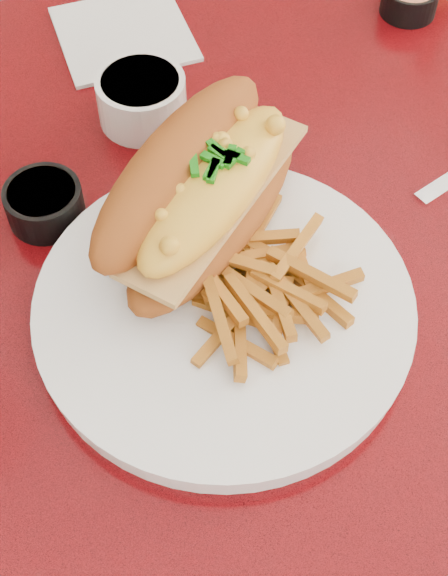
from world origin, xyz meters
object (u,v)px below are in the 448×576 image
mac_hoagie (202,189)px  fork (232,217)px  booth_bench_far (67,73)px  gravy_ramekin (142,98)px  sauce_cup_left (44,202)px  dinner_plate (224,309)px  diner_table (314,278)px

mac_hoagie → fork: 0.05m
booth_bench_far → fork: bearing=-97.6°
gravy_ramekin → sauce_cup_left: bearing=-151.0°
booth_bench_far → sauce_cup_left: (-0.24, -0.73, 0.50)m
dinner_plate → diner_table: bearing=29.0°
dinner_plate → mac_hoagie: 0.09m
diner_table → fork: size_ratio=8.69×
sauce_cup_left → diner_table: bearing=-17.6°
sauce_cup_left → mac_hoagie: bearing=-39.7°
gravy_ramekin → dinner_plate: bearing=-100.4°
dinner_plate → fork: same height
diner_table → mac_hoagie: size_ratio=4.91×
diner_table → booth_bench_far: bearing=90.0°
diner_table → sauce_cup_left: sauce_cup_left is taller
diner_table → gravy_ramekin: gravy_ramekin is taller
mac_hoagie → sauce_cup_left: size_ratio=3.14×
dinner_plate → gravy_ramekin: 0.24m
mac_hoagie → sauce_cup_left: (-0.11, 0.09, -0.04)m
booth_bench_far → fork: (-0.11, -0.83, 0.50)m
booth_bench_far → gravy_ramekin: (-0.12, -0.66, 0.51)m
diner_table → sauce_cup_left: (-0.24, 0.08, 0.18)m
mac_hoagie → gravy_ramekin: (0.02, 0.16, -0.04)m
mac_hoagie → dinner_plate: bearing=-137.3°
mac_hoagie → fork: mac_hoagie is taller
booth_bench_far → mac_hoagie: 1.00m
dinner_plate → mac_hoagie: (0.02, 0.08, 0.05)m
gravy_ramekin → sauce_cup_left: gravy_ramekin is taller
booth_bench_far → mac_hoagie: (-0.13, -0.82, 0.55)m
booth_bench_far → dinner_plate: size_ratio=3.29×
booth_bench_far → sauce_cup_left: bearing=-108.1°
fork → sauce_cup_left: 0.16m
dinner_plate → mac_hoagie: mac_hoagie is taller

